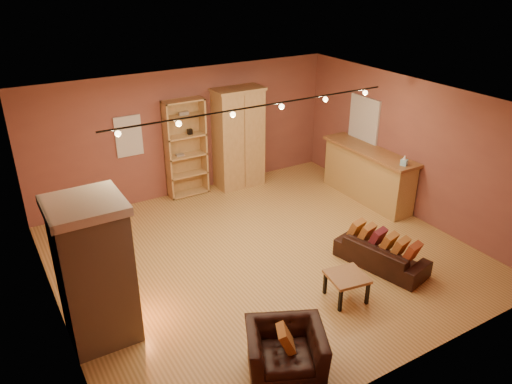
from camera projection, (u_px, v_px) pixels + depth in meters
floor at (263, 255)px, 9.06m from camera, size 7.00×7.00×0.00m
ceiling at (264, 104)px, 7.86m from camera, size 7.00×7.00×0.00m
back_wall at (187, 133)px, 10.98m from camera, size 7.00×0.02×2.80m
left_wall at (47, 239)px, 6.84m from camera, size 0.02×6.50×2.80m
right_wall at (411, 148)px, 10.08m from camera, size 0.02×6.50×2.80m
fireplace at (95, 271)px, 6.73m from camera, size 1.01×0.98×2.12m
back_window at (129, 136)px, 10.30m from camera, size 0.56×0.04×0.86m
bookcase at (185, 147)px, 10.96m from camera, size 0.90×0.35×2.19m
armoire at (238, 138)px, 11.38m from camera, size 1.14×0.65×2.32m
bar_counter at (368, 174)px, 10.93m from camera, size 0.65×2.44×1.17m
tissue_box at (404, 161)px, 9.84m from camera, size 0.15×0.15×0.21m
right_window at (364, 119)px, 11.04m from camera, size 0.05×0.90×1.00m
loveseat at (382, 249)px, 8.60m from camera, size 0.84×1.67×0.70m
armchair at (286, 345)px, 6.34m from camera, size 1.17×1.01×0.87m
coffee_table at (347, 279)px, 7.75m from camera, size 0.66×0.66×0.43m
track_rail at (258, 108)px, 8.06m from camera, size 5.20×0.09×0.13m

